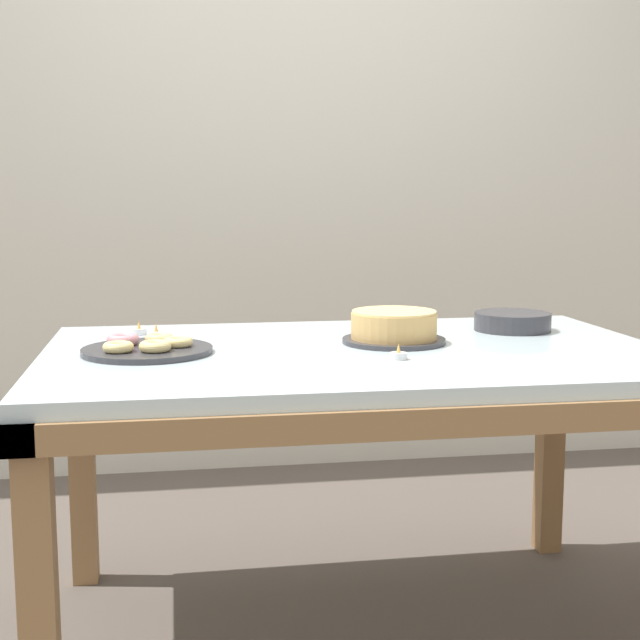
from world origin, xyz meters
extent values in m
plane|color=#564C44|center=(0.00, 0.00, 0.00)|extent=(12.00, 12.00, 0.00)
cube|color=silver|center=(0.00, 1.48, 1.30)|extent=(8.00, 0.10, 2.60)
cube|color=silver|center=(0.00, 0.00, 0.72)|extent=(1.51, 0.95, 0.04)
cube|color=olive|center=(0.00, -0.45, 0.67)|extent=(1.54, 0.08, 0.06)
cube|color=olive|center=(0.00, 0.45, 0.67)|extent=(1.54, 0.08, 0.06)
cube|color=olive|center=(-0.73, 0.00, 0.67)|extent=(0.08, 0.98, 0.06)
cube|color=olive|center=(0.73, 0.00, 0.67)|extent=(0.08, 0.98, 0.06)
cube|color=olive|center=(-0.71, -0.43, 0.34)|extent=(0.07, 0.07, 0.68)
cube|color=olive|center=(-0.71, 0.43, 0.34)|extent=(0.07, 0.07, 0.68)
cube|color=olive|center=(0.71, 0.43, 0.34)|extent=(0.07, 0.07, 0.68)
cylinder|color=#333338|center=(0.11, 0.06, 0.74)|extent=(0.26, 0.26, 0.01)
cylinder|color=tan|center=(0.11, 0.06, 0.78)|extent=(0.22, 0.22, 0.06)
cylinder|color=#F4CA7D|center=(0.11, 0.06, 0.82)|extent=(0.21, 0.21, 0.01)
cylinder|color=#333338|center=(-0.50, 0.01, 0.75)|extent=(0.31, 0.31, 0.01)
torus|color=#EAD184|center=(-0.43, 0.02, 0.76)|extent=(0.07, 0.07, 0.02)
torus|color=#EAD184|center=(-0.48, 0.07, 0.76)|extent=(0.07, 0.07, 0.02)
torus|color=pink|center=(-0.56, 0.06, 0.77)|extent=(0.08, 0.08, 0.03)
torus|color=#EAD184|center=(-0.57, -0.04, 0.76)|extent=(0.07, 0.07, 0.02)
torus|color=#EAD184|center=(-0.48, -0.04, 0.76)|extent=(0.07, 0.07, 0.02)
cylinder|color=#333338|center=(0.48, 0.21, 0.74)|extent=(0.21, 0.21, 0.01)
cylinder|color=#333338|center=(0.48, 0.21, 0.75)|extent=(0.21, 0.21, 0.01)
cylinder|color=#333338|center=(0.48, 0.21, 0.76)|extent=(0.21, 0.21, 0.01)
cylinder|color=#333338|center=(0.48, 0.21, 0.77)|extent=(0.21, 0.21, 0.01)
cylinder|color=#333338|center=(0.48, 0.21, 0.78)|extent=(0.21, 0.21, 0.01)
cylinder|color=silver|center=(-0.53, 0.30, 0.75)|extent=(0.04, 0.04, 0.02)
cylinder|color=white|center=(-0.53, 0.30, 0.75)|extent=(0.03, 0.03, 0.00)
cone|color=#F9B74C|center=(-0.53, 0.30, 0.77)|extent=(0.01, 0.01, 0.02)
cylinder|color=silver|center=(0.07, -0.16, 0.75)|extent=(0.04, 0.04, 0.02)
cylinder|color=white|center=(0.07, -0.16, 0.75)|extent=(0.03, 0.03, 0.00)
cone|color=#F9B74C|center=(0.07, -0.16, 0.77)|extent=(0.01, 0.01, 0.02)
cylinder|color=silver|center=(-0.49, 0.25, 0.75)|extent=(0.04, 0.04, 0.02)
cylinder|color=white|center=(-0.49, 0.25, 0.75)|extent=(0.03, 0.03, 0.00)
cone|color=#F9B74C|center=(-0.49, 0.25, 0.77)|extent=(0.01, 0.01, 0.02)
camera|label=1|loc=(-0.44, -2.10, 1.11)|focal=50.00mm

